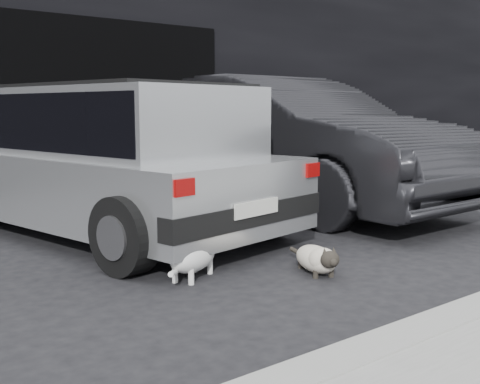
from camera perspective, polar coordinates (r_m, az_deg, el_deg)
ground at (r=5.57m, az=-3.18°, el=-5.37°), size 80.00×80.00×0.00m
building_facade at (r=11.28m, az=-17.45°, el=13.81°), size 34.00×4.00×5.00m
garage_opening at (r=9.37m, az=-12.60°, el=7.88°), size 4.00×0.10×2.60m
silver_hatchback at (r=6.24m, az=-12.33°, el=3.56°), size 2.59×4.35×1.51m
second_car at (r=7.84m, az=4.27°, el=4.75°), size 1.89×5.17×1.69m
cat_siamese at (r=4.74m, az=7.42°, el=-6.33°), size 0.43×0.73×0.26m
cat_white at (r=4.62m, az=-4.27°, el=-5.86°), size 0.71×0.51×0.37m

